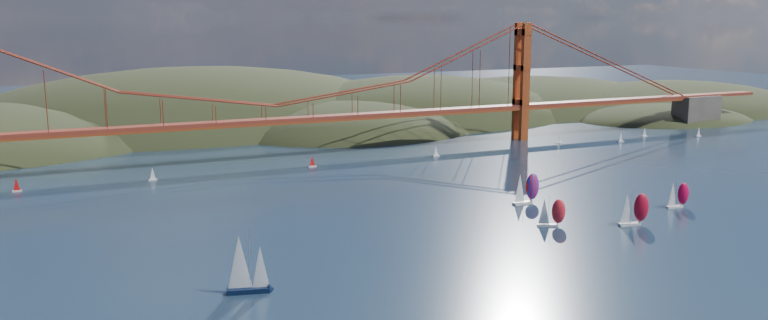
{
  "coord_description": "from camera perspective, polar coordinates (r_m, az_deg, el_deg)",
  "views": [
    {
      "loc": [
        -86.32,
        -113.79,
        56.96
      ],
      "look_at": [
        7.29,
        90.0,
        14.37
      ],
      "focal_mm": 35.0,
      "sensor_mm": 36.0,
      "label": 1
    }
  ],
  "objects": [
    {
      "name": "ground",
      "position": [
        153.77,
        11.84,
        -11.23
      ],
      "size": [
        1200.0,
        1200.0,
        0.0
      ],
      "primitive_type": "plane",
      "color": "black",
      "rests_on": "ground"
    },
    {
      "name": "headlands",
      "position": [
        419.26,
        -6.08,
        1.16
      ],
      "size": [
        725.0,
        225.0,
        96.0
      ],
      "color": "black",
      "rests_on": "ground"
    },
    {
      "name": "bridge",
      "position": [
        306.72,
        -8.63,
        6.01
      ],
      "size": [
        552.0,
        12.0,
        55.0
      ],
      "color": "maroon",
      "rests_on": "ground"
    },
    {
      "name": "sloop_navy",
      "position": [
        160.68,
        -10.5,
        -7.86
      ],
      "size": [
        9.41,
        6.24,
        13.98
      ],
      "rotation": [
        0.0,
        0.0,
        -0.24
      ],
      "color": "black",
      "rests_on": "ground"
    },
    {
      "name": "racer_0",
      "position": [
        212.81,
        12.61,
        -3.87
      ],
      "size": [
        7.9,
        5.65,
        8.87
      ],
      "rotation": [
        0.0,
        0.0,
        -0.44
      ],
      "color": "white",
      "rests_on": "ground"
    },
    {
      "name": "racer_1",
      "position": [
        220.01,
        18.48,
        -3.52
      ],
      "size": [
        9.09,
        4.61,
        10.22
      ],
      "rotation": [
        0.0,
        0.0,
        -0.18
      ],
      "color": "silver",
      "rests_on": "ground"
    },
    {
      "name": "racer_2",
      "position": [
        245.12,
        21.47,
        -2.46
      ],
      "size": [
        7.65,
        3.54,
        8.65
      ],
      "rotation": [
        0.0,
        0.0,
        -0.12
      ],
      "color": "white",
      "rests_on": "ground"
    },
    {
      "name": "racer_rwb",
      "position": [
        236.58,
        10.76,
        -2.1
      ],
      "size": [
        9.42,
        3.89,
        10.8
      ],
      "rotation": [
        0.0,
        0.0,
        0.04
      ],
      "color": "silver",
      "rests_on": "ground"
    },
    {
      "name": "distant_boat_2",
      "position": [
        277.7,
        -26.21,
        -1.7
      ],
      "size": [
        3.0,
        2.0,
        4.7
      ],
      "color": "silver",
      "rests_on": "ground"
    },
    {
      "name": "distant_boat_3",
      "position": [
        278.89,
        -17.22,
        -1.02
      ],
      "size": [
        3.0,
        2.0,
        4.7
      ],
      "color": "silver",
      "rests_on": "ground"
    },
    {
      "name": "distant_boat_4",
      "position": [
        355.54,
        13.19,
        1.64
      ],
      "size": [
        3.0,
        2.0,
        4.7
      ],
      "color": "silver",
      "rests_on": "ground"
    },
    {
      "name": "distant_boat_5",
      "position": [
        366.71,
        17.61,
        1.69
      ],
      "size": [
        3.0,
        2.0,
        4.7
      ],
      "color": "silver",
      "rests_on": "ground"
    },
    {
      "name": "distant_boat_6",
      "position": [
        386.37,
        19.24,
        2.03
      ],
      "size": [
        3.0,
        2.0,
        4.7
      ],
      "color": "silver",
      "rests_on": "ground"
    },
    {
      "name": "distant_boat_7",
      "position": [
        396.6,
        22.86,
        2.0
      ],
      "size": [
        3.0,
        2.0,
        4.7
      ],
      "color": "silver",
      "rests_on": "ground"
    },
    {
      "name": "distant_boat_8",
      "position": [
        313.3,
        3.98,
        0.7
      ],
      "size": [
        3.0,
        2.0,
        4.7
      ],
      "color": "silver",
      "rests_on": "ground"
    },
    {
      "name": "distant_boat_9",
      "position": [
        291.74,
        -5.48,
        -0.07
      ],
      "size": [
        3.0,
        2.0,
        4.7
      ],
      "color": "silver",
      "rests_on": "ground"
    }
  ]
}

